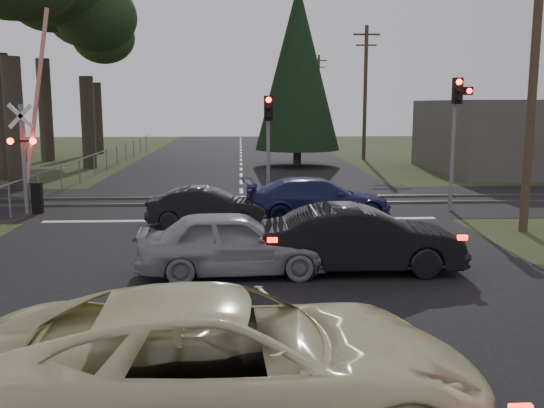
{
  "coord_description": "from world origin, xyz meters",
  "views": [
    {
      "loc": [
        -0.02,
        -11.52,
        3.82
      ],
      "look_at": [
        0.76,
        3.6,
        1.3
      ],
      "focal_mm": 40.0,
      "sensor_mm": 36.0,
      "label": 1
    }
  ],
  "objects": [
    {
      "name": "blue_sedan",
      "position": [
        2.5,
        8.06,
        0.71
      ],
      "size": [
        5.02,
        2.4,
        1.41
      ],
      "primitive_type": "imported",
      "rotation": [
        0.0,
        0.0,
        1.66
      ],
      "color": "#1A204E",
      "rests_on": "ground"
    },
    {
      "name": "crossing_signal",
      "position": [
        -7.27,
        9.79,
        2.06
      ],
      "size": [
        1.62,
        0.38,
        6.96
      ],
      "color": "slate",
      "rests_on": "ground"
    },
    {
      "name": "road",
      "position": [
        0.0,
        10.0,
        0.01
      ],
      "size": [
        14.0,
        100.0,
        0.01
      ],
      "primitive_type": "cube",
      "color": "black",
      "rests_on": "ground"
    },
    {
      "name": "stop_line",
      "position": [
        0.0,
        8.2,
        0.01
      ],
      "size": [
        13.0,
        0.35,
        0.0
      ],
      "primitive_type": "cube",
      "color": "silver",
      "rests_on": "ground"
    },
    {
      "name": "euc_tree_c",
      "position": [
        -9.0,
        25.0,
        9.51
      ],
      "size": [
        6.0,
        6.0,
        13.2
      ],
      "color": "#473D33",
      "rests_on": "ground"
    },
    {
      "name": "utility_pole_far",
      "position": [
        8.5,
        55.0,
        4.73
      ],
      "size": [
        1.8,
        0.26,
        9.0
      ],
      "color": "#4C3D2D",
      "rests_on": "ground"
    },
    {
      "name": "rail_near",
      "position": [
        0.0,
        11.2,
        0.05
      ],
      "size": [
        120.0,
        0.12,
        0.1
      ],
      "primitive_type": "cube",
      "color": "#59544C",
      "rests_on": "ground"
    },
    {
      "name": "silver_car",
      "position": [
        -0.2,
        1.75,
        0.73
      ],
      "size": [
        4.37,
        1.97,
        1.46
      ],
      "primitive_type": "imported",
      "rotation": [
        0.0,
        0.0,
        1.63
      ],
      "color": "#92949A",
      "rests_on": "ground"
    },
    {
      "name": "utility_pole_mid",
      "position": [
        8.5,
        30.0,
        4.73
      ],
      "size": [
        1.8,
        0.26,
        9.0
      ],
      "color": "#4C3D2D",
      "rests_on": "ground"
    },
    {
      "name": "utility_pole_near",
      "position": [
        8.5,
        6.0,
        4.73
      ],
      "size": [
        1.8,
        0.26,
        9.0
      ],
      "color": "#4C3D2D",
      "rests_on": "ground"
    },
    {
      "name": "ground",
      "position": [
        0.0,
        0.0,
        0.0
      ],
      "size": [
        120.0,
        120.0,
        0.0
      ],
      "primitive_type": "plane",
      "color": "#2C3819",
      "rests_on": "ground"
    },
    {
      "name": "fence_left",
      "position": [
        -7.8,
        22.5,
        0.0
      ],
      "size": [
        0.1,
        36.0,
        1.2
      ],
      "primitive_type": null,
      "color": "slate",
      "rests_on": "ground"
    },
    {
      "name": "traffic_signal_right",
      "position": [
        7.55,
        9.47,
        3.31
      ],
      "size": [
        0.68,
        0.48,
        4.7
      ],
      "color": "slate",
      "rests_on": "ground"
    },
    {
      "name": "dark_hatchback",
      "position": [
        2.71,
        1.86,
        0.75
      ],
      "size": [
        4.58,
        1.6,
        1.51
      ],
      "primitive_type": "imported",
      "rotation": [
        0.0,
        0.0,
        1.57
      ],
      "color": "black",
      "rests_on": "ground"
    },
    {
      "name": "traffic_signal_center",
      "position": [
        1.0,
        10.68,
        2.81
      ],
      "size": [
        0.32,
        0.48,
        4.1
      ],
      "color": "slate",
      "rests_on": "ground"
    },
    {
      "name": "cream_coupe",
      "position": [
        -0.2,
        -4.9,
        0.84
      ],
      "size": [
        6.13,
        3.05,
        1.67
      ],
      "primitive_type": "imported",
      "rotation": [
        0.0,
        0.0,
        1.62
      ],
      "color": "beige",
      "rests_on": "ground"
    },
    {
      "name": "rail_far",
      "position": [
        0.0,
        12.8,
        0.05
      ],
      "size": [
        120.0,
        0.12,
        0.1
      ],
      "primitive_type": "cube",
      "color": "#59544C",
      "rests_on": "ground"
    },
    {
      "name": "euc_tree_e",
      "position": [
        -11.0,
        36.0,
        9.51
      ],
      "size": [
        6.0,
        6.0,
        13.2
      ],
      "color": "#473D33",
      "rests_on": "ground"
    },
    {
      "name": "conifer_tree",
      "position": [
        3.5,
        26.0,
        5.99
      ],
      "size": [
        5.2,
        5.2,
        11.0
      ],
      "color": "#473D33",
      "rests_on": "ground"
    },
    {
      "name": "rail_corridor",
      "position": [
        0.0,
        12.0,
        0.01
      ],
      "size": [
        120.0,
        8.0,
        0.01
      ],
      "primitive_type": "cube",
      "color": "black",
      "rests_on": "ground"
    },
    {
      "name": "dark_car_far",
      "position": [
        -1.07,
        7.23,
        0.61
      ],
      "size": [
        3.77,
        1.48,
        1.22
      ],
      "primitive_type": "imported",
      "rotation": [
        0.0,
        0.0,
        1.52
      ],
      "color": "black",
      "rests_on": "ground"
    }
  ]
}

